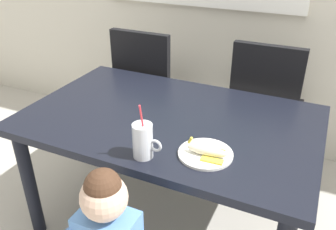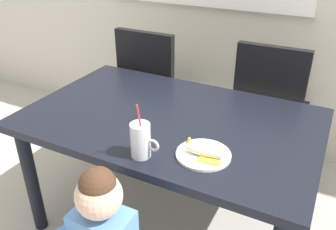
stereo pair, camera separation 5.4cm
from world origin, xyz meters
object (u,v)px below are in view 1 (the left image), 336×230
Objects in this scene: dining_table at (169,131)px; dining_chair_left at (149,86)px; dining_chair_right at (265,103)px; snack_plate at (205,154)px; milk_cup at (143,143)px; peeled_banana at (208,151)px.

dining_table is 1.52× the size of dining_chair_left.
dining_chair_right is (0.36, 0.70, -0.08)m from dining_table.
snack_plate reaches higher than dining_table.
dining_chair_left is at bearing 125.37° from dining_table.
milk_cup is at bearing 116.67° from dining_chair_left.
dining_table is 0.80m from dining_chair_right.
dining_chair_left and dining_chair_right have the same top height.
dining_chair_right is at bearing 62.91° from dining_table.
milk_cup is at bearing -153.18° from snack_plate.
snack_plate is at bearing 136.47° from peeled_banana.
peeled_banana is (0.01, -0.01, 0.03)m from snack_plate.
dining_table is at bearing 125.37° from dining_chair_left.
snack_plate is at bearing -41.26° from dining_table.
dining_chair_left is 4.17× the size of snack_plate.
dining_chair_right is 3.82× the size of milk_cup.
dining_table is at bearing 138.62° from peeled_banana.
dining_chair_left reaches higher than dining_table.
dining_chair_left is 1.00× the size of dining_chair_right.
dining_chair_left is 1.14m from milk_cup.
dining_table is at bearing 138.74° from snack_plate.
dining_chair_left is 3.82× the size of milk_cup.
milk_cup reaches higher than snack_plate.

